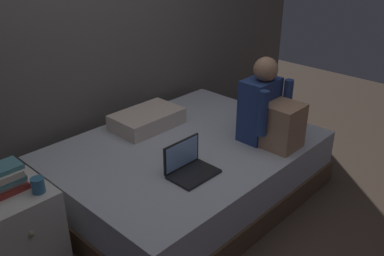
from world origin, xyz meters
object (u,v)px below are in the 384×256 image
nightstand (17,234)px  person_sitting (269,111)px  bed (186,170)px  pillow (147,119)px  mug (38,185)px  book_stack (3,179)px  laptop (189,166)px

nightstand → person_sitting: size_ratio=0.90×
bed → pillow: (0.00, 0.45, 0.30)m
person_sitting → mug: person_sitting is taller
book_stack → mug: bearing=-47.6°
nightstand → book_stack: bearing=84.5°
bed → book_stack: (-1.30, 0.16, 0.45)m
person_sitting → laptop: 0.78m
nightstand → book_stack: (0.00, 0.02, 0.38)m
bed → mug: 1.24m
nightstand → person_sitting: person_sitting is taller
mug → laptop: bearing=-20.5°
nightstand → pillow: same height
pillow → person_sitting: bearing=-62.3°
nightstand → mug: 0.38m
person_sitting → pillow: size_ratio=1.17×
bed → person_sitting: person_sitting is taller
person_sitting → book_stack: 1.85m
person_sitting → laptop: person_sitting is taller
laptop → person_sitting: bearing=-8.7°
person_sitting → book_stack: person_sitting is taller
person_sitting → book_stack: bearing=161.6°
nightstand → mug: (0.13, -0.12, 0.34)m
laptop → pillow: bearing=69.1°
mug → bed: bearing=-1.1°
person_sitting → laptop: size_ratio=2.05×
bed → nightstand: bearing=173.7°
nightstand → book_stack: 0.38m
book_stack → bed: bearing=-7.2°
person_sitting → mug: (-1.63, 0.44, -0.08)m
person_sitting → laptop: (-0.75, 0.11, -0.20)m
bed → nightstand: size_ratio=3.38×
person_sitting → laptop: bearing=171.3°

